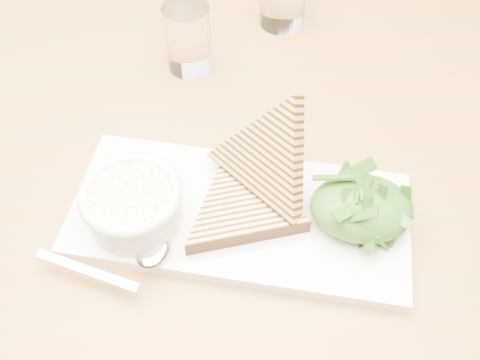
{
  "coord_description": "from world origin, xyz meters",
  "views": [
    {
      "loc": [
        0.01,
        -0.47,
        1.31
      ],
      "look_at": [
        0.01,
        -0.1,
        0.83
      ],
      "focal_mm": 40.0,
      "sensor_mm": 36.0,
      "label": 1
    }
  ],
  "objects_px": {
    "soup_bowl": "(134,208)",
    "glass_near": "(188,38)",
    "platter": "(240,215)",
    "table_top": "(181,176)"
  },
  "relations": [
    {
      "from": "table_top",
      "to": "platter",
      "type": "bearing_deg",
      "value": -44.84
    },
    {
      "from": "platter",
      "to": "glass_near",
      "type": "relative_size",
      "value": 3.9
    },
    {
      "from": "soup_bowl",
      "to": "glass_near",
      "type": "relative_size",
      "value": 1.06
    },
    {
      "from": "platter",
      "to": "glass_near",
      "type": "xyz_separation_m",
      "value": [
        -0.08,
        0.27,
        0.04
      ]
    },
    {
      "from": "glass_near",
      "to": "table_top",
      "type": "bearing_deg",
      "value": -89.63
    },
    {
      "from": "table_top",
      "to": "platter",
      "type": "height_order",
      "value": "platter"
    },
    {
      "from": "platter",
      "to": "soup_bowl",
      "type": "bearing_deg",
      "value": -173.64
    },
    {
      "from": "platter",
      "to": "glass_near",
      "type": "height_order",
      "value": "glass_near"
    },
    {
      "from": "table_top",
      "to": "soup_bowl",
      "type": "height_order",
      "value": "soup_bowl"
    },
    {
      "from": "glass_near",
      "to": "platter",
      "type": "bearing_deg",
      "value": -73.6
    }
  ]
}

